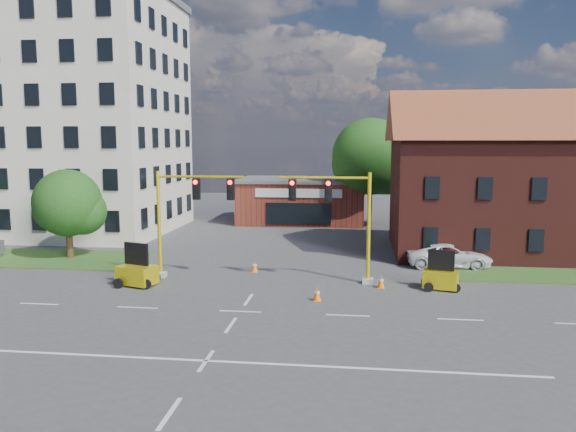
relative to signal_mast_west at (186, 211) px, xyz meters
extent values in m
plane|color=#3F3F41|center=(4.36, -6.00, -3.92)|extent=(120.00, 120.00, 0.00)
cube|color=#294F1D|center=(22.36, 3.00, -3.88)|extent=(14.00, 4.00, 0.08)
cube|color=beige|center=(-15.64, 16.00, 6.08)|extent=(18.00, 15.00, 20.00)
cube|color=maroon|center=(4.36, 24.00, -1.92)|extent=(12.00, 8.00, 4.00)
cube|color=#565658|center=(4.36, 24.00, 0.23)|extent=(12.40, 8.40, 0.30)
cube|color=silver|center=(4.36, 19.95, -0.72)|extent=(8.00, 0.10, 0.80)
cube|color=black|center=(4.36, 19.95, -2.62)|extent=(6.00, 0.10, 2.00)
cube|color=#481A15|center=(22.36, 10.00, 0.08)|extent=(20.00, 10.00, 8.00)
cylinder|color=#372014|center=(10.86, 21.00, -1.60)|extent=(0.44, 0.44, 4.65)
sphere|color=#1F4716|center=(10.86, 21.00, 2.63)|extent=(7.02, 7.02, 7.02)
sphere|color=#1F4716|center=(12.26, 21.30, 1.57)|extent=(4.92, 4.92, 4.92)
cylinder|color=#372014|center=(-9.64, 4.50, -2.58)|extent=(0.44, 0.44, 2.69)
sphere|color=#1F4716|center=(-9.64, 4.50, -0.13)|extent=(4.53, 4.53, 4.53)
sphere|color=#1F4716|center=(-8.74, 4.80, -0.75)|extent=(3.17, 3.17, 3.17)
cube|color=gray|center=(-1.64, 0.00, -3.77)|extent=(0.60, 0.60, 0.30)
cylinder|color=yellow|center=(-1.64, 0.00, -0.82)|extent=(0.20, 0.20, 6.20)
cylinder|color=yellow|center=(0.86, 0.00, 1.98)|extent=(5.00, 0.14, 0.14)
cube|color=black|center=(0.61, 0.00, 1.28)|extent=(0.40, 0.32, 1.20)
cube|color=black|center=(2.61, 0.00, 1.28)|extent=(0.40, 0.32, 1.20)
sphere|color=#FF0C07|center=(0.61, -0.18, 1.68)|extent=(0.24, 0.24, 0.24)
cube|color=gray|center=(10.36, 0.00, -3.77)|extent=(0.60, 0.60, 0.30)
cylinder|color=yellow|center=(10.36, 0.00, -0.82)|extent=(0.20, 0.20, 6.20)
cylinder|color=yellow|center=(7.86, 0.00, 1.98)|extent=(5.00, 0.14, 0.14)
cube|color=black|center=(8.11, 0.00, 1.28)|extent=(0.40, 0.32, 1.20)
cube|color=black|center=(6.11, 0.00, 1.28)|extent=(0.40, 0.32, 1.20)
sphere|color=#FF0C07|center=(8.11, -0.18, 1.68)|extent=(0.24, 0.24, 0.24)
cube|color=yellow|center=(-2.25, -2.01, -3.31)|extent=(2.31, 1.89, 1.00)
cube|color=black|center=(-2.25, -2.01, -2.14)|extent=(1.52, 0.61, 1.22)
cube|color=yellow|center=(14.21, -0.76, -3.37)|extent=(2.03, 1.59, 0.89)
cube|color=black|center=(14.21, -0.76, -2.33)|extent=(1.38, 0.46, 1.09)
cube|color=orange|center=(-2.82, -0.12, -3.90)|extent=(0.38, 0.38, 0.04)
cone|color=orange|center=(-2.82, -0.12, -3.57)|extent=(0.40, 0.40, 0.70)
cylinder|color=silver|center=(-2.82, -0.12, -3.50)|extent=(0.27, 0.27, 0.09)
cube|color=orange|center=(3.57, 1.97, -3.90)|extent=(0.38, 0.38, 0.04)
cone|color=orange|center=(3.57, 1.97, -3.57)|extent=(0.40, 0.40, 0.70)
cylinder|color=silver|center=(3.57, 1.97, -3.50)|extent=(0.27, 0.27, 0.09)
cube|color=orange|center=(7.79, -3.79, -3.90)|extent=(0.38, 0.38, 0.04)
cone|color=orange|center=(7.79, -3.79, -3.57)|extent=(0.40, 0.40, 0.70)
cylinder|color=silver|center=(7.79, -3.79, -3.50)|extent=(0.27, 0.27, 0.09)
cube|color=orange|center=(11.05, -0.87, -3.90)|extent=(0.38, 0.38, 0.04)
cone|color=orange|center=(11.05, -0.87, -3.57)|extent=(0.40, 0.40, 0.70)
cylinder|color=silver|center=(11.05, -0.87, -3.50)|extent=(0.27, 0.27, 0.09)
imported|color=white|center=(15.53, 4.87, -3.19)|extent=(5.27, 2.47, 1.46)
camera|label=1|loc=(9.67, -30.89, 3.93)|focal=35.00mm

